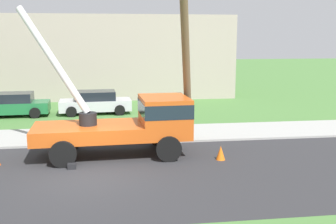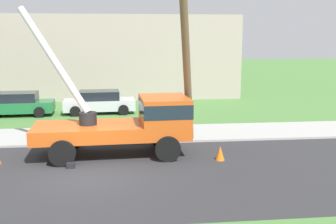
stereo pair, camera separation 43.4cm
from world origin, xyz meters
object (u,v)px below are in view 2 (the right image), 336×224
at_px(leaning_utility_pole, 186,49).
at_px(parked_sedan_silver, 99,102).
at_px(traffic_cone_ahead, 220,153).
at_px(utility_truck, 133,120).
at_px(parked_sedan_green, 17,104).

relative_size(leaning_utility_pole, parked_sedan_silver, 1.86).
bearing_deg(parked_sedan_silver, traffic_cone_ahead, -64.01).
relative_size(utility_truck, parked_sedan_green, 1.53).
relative_size(utility_truck, parked_sedan_silver, 1.53).
height_order(leaning_utility_pole, parked_sedan_green, leaning_utility_pole).
height_order(traffic_cone_ahead, parked_sedan_green, parked_sedan_green).
bearing_deg(utility_truck, parked_sedan_green, 126.65).
xyz_separation_m(utility_truck, parked_sedan_silver, (-1.85, 9.43, -0.70)).
distance_m(utility_truck, traffic_cone_ahead, 3.75).
bearing_deg(leaning_utility_pole, parked_sedan_silver, 114.05).
bearing_deg(leaning_utility_pole, traffic_cone_ahead, -53.99).
relative_size(parked_sedan_green, parked_sedan_silver, 1.00).
bearing_deg(utility_truck, leaning_utility_pole, 8.28).
relative_size(utility_truck, traffic_cone_ahead, 12.26).
bearing_deg(parked_sedan_green, utility_truck, -53.35).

